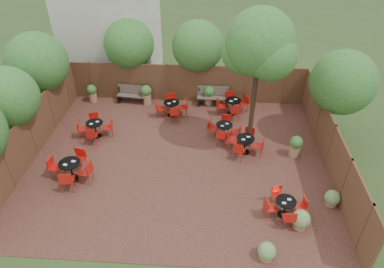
{
  "coord_description": "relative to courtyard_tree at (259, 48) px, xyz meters",
  "views": [
    {
      "loc": [
        1.34,
        -11.28,
        9.35
      ],
      "look_at": [
        0.55,
        0.5,
        1.0
      ],
      "focal_mm": 32.98,
      "sensor_mm": 36.0,
      "label": 1
    }
  ],
  "objects": [
    {
      "name": "park_bench_left",
      "position": [
        -5.85,
        3.42,
        -4.01
      ],
      "size": [
        1.51,
        0.63,
        0.91
      ],
      "rotation": [
        0.0,
        0.0,
        -0.11
      ],
      "color": "brown",
      "rests_on": "courtyard_paving"
    },
    {
      "name": "fence_right",
      "position": [
        3.03,
        -1.2,
        -3.5
      ],
      "size": [
        0.08,
        10.0,
        2.0
      ],
      "primitive_type": "cube",
      "color": "#4E321D",
      "rests_on": "ground"
    },
    {
      "name": "ground",
      "position": [
        -2.97,
        -1.2,
        -4.5
      ],
      "size": [
        80.0,
        80.0,
        0.0
      ],
      "primitive_type": "plane",
      "color": "#354F23",
      "rests_on": "ground"
    },
    {
      "name": "courtyard_paving",
      "position": [
        -2.97,
        -1.2,
        -4.49
      ],
      "size": [
        12.0,
        10.0,
        0.02
      ],
      "primitive_type": "cube",
      "color": "#381B16",
      "rests_on": "ground"
    },
    {
      "name": "low_shrubs",
      "position": [
        1.43,
        -4.48,
        -4.17
      ],
      "size": [
        3.1,
        2.95,
        0.68
      ],
      "color": "#976C4B",
      "rests_on": "courtyard_paving"
    },
    {
      "name": "fence_back",
      "position": [
        -2.97,
        3.8,
        -3.5
      ],
      "size": [
        12.0,
        0.08,
        2.0
      ],
      "primitive_type": "cube",
      "color": "#4E321D",
      "rests_on": "ground"
    },
    {
      "name": "courtyard_tree",
      "position": [
        0.0,
        0.0,
        0.0
      ],
      "size": [
        2.72,
        2.62,
        5.95
      ],
      "rotation": [
        0.0,
        0.0,
        -0.35
      ],
      "color": "black",
      "rests_on": "courtyard_paving"
    },
    {
      "name": "park_bench_right",
      "position": [
        -1.62,
        3.43,
        -3.97
      ],
      "size": [
        1.6,
        0.53,
        0.99
      ],
      "rotation": [
        0.0,
        0.0,
        -0.01
      ],
      "color": "brown",
      "rests_on": "courtyard_paving"
    },
    {
      "name": "planters",
      "position": [
        -3.23,
        2.43,
        -3.95
      ],
      "size": [
        10.3,
        4.63,
        1.02
      ],
      "color": "#976C4B",
      "rests_on": "courtyard_paving"
    },
    {
      "name": "bistro_tables",
      "position": [
        -2.91,
        -0.17,
        -4.04
      ],
      "size": [
        9.44,
        8.07,
        0.93
      ],
      "color": "black",
      "rests_on": "courtyard_paving"
    },
    {
      "name": "overhang_foliage",
      "position": [
        -5.06,
        1.33,
        -1.72
      ],
      "size": [
        16.0,
        10.83,
        2.75
      ],
      "color": "#2D6922",
      "rests_on": "ground"
    },
    {
      "name": "fence_left",
      "position": [
        -8.97,
        -1.2,
        -3.5
      ],
      "size": [
        0.08,
        10.0,
        2.0
      ],
      "primitive_type": "cube",
      "color": "#4E321D",
      "rests_on": "ground"
    },
    {
      "name": "neighbour_building",
      "position": [
        -7.47,
        6.8,
        -0.5
      ],
      "size": [
        5.0,
        4.0,
        8.0
      ],
      "primitive_type": "cube",
      "color": "beige",
      "rests_on": "ground"
    }
  ]
}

